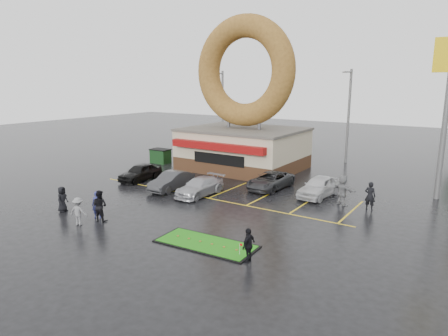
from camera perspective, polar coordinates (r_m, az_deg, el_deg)
The scene contains 18 objects.
ground at distance 24.89m, azimuth -6.87°, elevation -6.16°, with size 120.00×120.00×0.00m, color black.
donut_shop at distance 36.09m, azimuth 2.81°, elevation 6.90°, with size 10.20×8.70×13.50m.
streetlight_left at distance 45.66m, azimuth -0.26°, elevation 8.43°, with size 0.40×2.21×9.00m.
streetlight_mid at distance 40.54m, azimuth 17.35°, elevation 7.40°, with size 0.40×2.21×9.00m.
car_black at distance 32.85m, azimuth -11.87°, elevation -0.58°, with size 1.60×3.97×1.35m, color black.
car_dgrey at distance 29.61m, azimuth -7.51°, elevation -1.85°, with size 1.41×4.03×1.33m, color #323234.
car_silver at distance 28.02m, azimuth -3.49°, elevation -2.68°, with size 1.72×4.24×1.23m, color #A9A9AE.
car_grey at distance 29.87m, azimuth 6.64°, elevation -1.78°, with size 2.07×4.48×1.25m, color #2F3032.
car_white at distance 28.39m, azimuth 13.42°, elevation -2.59°, with size 1.69×4.20×1.43m, color silver.
person_blue at distance 24.46m, azimuth -17.68°, elevation -5.04°, with size 0.58×0.38×1.59m, color navy.
person_blackjkt at distance 23.88m, azimuth -17.32°, elevation -5.16°, with size 0.88×0.69×1.81m, color black.
person_hoodie at distance 23.63m, azimuth -20.08°, elevation -5.84°, with size 1.02×0.59×1.58m, color gray.
person_bystander at distance 26.37m, azimuth -22.10°, elevation -4.14°, with size 0.77×0.50×1.58m, color black.
person_cameraman at distance 17.88m, azimuth 3.53°, elevation -10.94°, with size 0.92×0.39×1.58m, color black.
person_walker_near at distance 26.84m, azimuth 16.60°, elevation -3.02°, with size 1.84×0.58×1.98m, color gray.
person_walker_far at distance 26.33m, azimuth 20.14°, elevation -3.77°, with size 0.66×0.43×1.80m, color black.
dumpster at distance 39.59m, azimuth -9.06°, elevation 1.65°, with size 1.80×1.20×1.30m, color #173D19.
putting_green at distance 19.93m, azimuth -2.58°, elevation -10.74°, with size 5.14×2.46×0.63m.
Camera 1 is at (15.49, -17.85, 7.82)m, focal length 32.00 mm.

